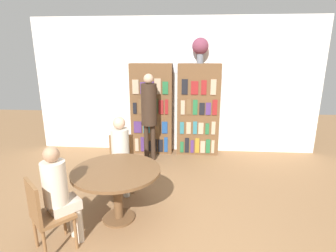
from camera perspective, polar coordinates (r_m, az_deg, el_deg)
wall_back at (r=5.99m, az=1.60°, el=8.63°), size 6.40×0.07×3.00m
bookshelf_left at (r=5.92m, az=-3.56°, el=3.63°), size 0.92×0.34×2.02m
bookshelf_right at (r=5.87m, az=6.56°, el=3.46°), size 0.92×0.34×2.02m
flower_vase at (r=5.76m, az=7.06°, el=16.66°), size 0.34×0.34×0.52m
reading_table at (r=3.61m, az=-11.10°, el=-11.12°), size 1.17×1.17×0.74m
chair_near_camera at (r=3.35m, az=-25.16°, el=-16.68°), size 0.57×0.57×0.90m
chair_left_side at (r=4.49m, az=-10.06°, el=-7.15°), size 0.47×0.47×0.90m
seated_reader_left at (r=4.24m, az=-10.36°, el=-5.24°), size 0.34×0.40×1.27m
seated_reader_right at (r=3.30m, az=-22.53°, el=-12.85°), size 0.41×0.42×1.25m
librarian_standing at (r=5.41m, az=-4.12°, el=3.90°), size 0.32×0.59×1.83m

